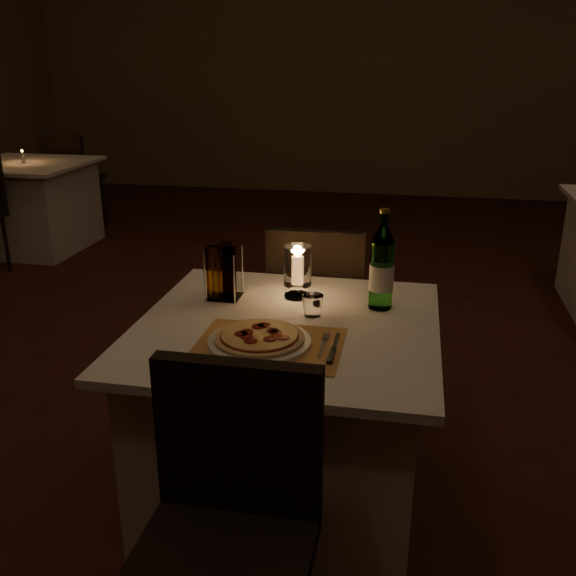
% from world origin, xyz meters
% --- Properties ---
extents(floor, '(8.00, 10.00, 0.02)m').
position_xyz_m(floor, '(0.00, 0.00, -0.01)').
color(floor, '#401B14').
rests_on(floor, ground).
extents(wall_back, '(8.00, 0.02, 3.00)m').
position_xyz_m(wall_back, '(0.00, 5.01, 1.50)').
color(wall_back, '#87714E').
rests_on(wall_back, ground).
extents(main_table, '(1.00, 1.00, 0.74)m').
position_xyz_m(main_table, '(0.22, -0.85, 0.37)').
color(main_table, white).
rests_on(main_table, ground).
extents(chair_near, '(0.42, 0.42, 0.90)m').
position_xyz_m(chair_near, '(0.22, -1.56, 0.55)').
color(chair_near, black).
rests_on(chair_near, ground).
extents(chair_far, '(0.42, 0.42, 0.90)m').
position_xyz_m(chair_far, '(0.22, -0.13, 0.55)').
color(chair_far, black).
rests_on(chair_far, ground).
extents(placemat, '(0.45, 0.34, 0.00)m').
position_xyz_m(placemat, '(0.20, -1.03, 0.74)').
color(placemat, '#C18643').
rests_on(placemat, main_table).
extents(plate, '(0.32, 0.32, 0.01)m').
position_xyz_m(plate, '(0.17, -1.03, 0.75)').
color(plate, white).
rests_on(plate, placemat).
extents(pizza, '(0.28, 0.28, 0.02)m').
position_xyz_m(pizza, '(0.17, -1.03, 0.77)').
color(pizza, '#D8B77F').
rests_on(pizza, plate).
extents(fork, '(0.02, 0.18, 0.00)m').
position_xyz_m(fork, '(0.36, -0.99, 0.75)').
color(fork, silver).
rests_on(fork, placemat).
extents(knife, '(0.02, 0.22, 0.01)m').
position_xyz_m(knife, '(0.40, -1.05, 0.75)').
color(knife, black).
rests_on(knife, placemat).
extents(tumbler, '(0.08, 0.08, 0.08)m').
position_xyz_m(tumbler, '(0.29, -0.76, 0.78)').
color(tumbler, white).
rests_on(tumbler, main_table).
extents(water_bottle, '(0.09, 0.09, 0.36)m').
position_xyz_m(water_bottle, '(0.51, -0.64, 0.88)').
color(water_bottle, '#5FAF5E').
rests_on(water_bottle, main_table).
extents(hurricane_candle, '(0.10, 0.10, 0.20)m').
position_xyz_m(hurricane_candle, '(0.21, -0.59, 0.86)').
color(hurricane_candle, white).
rests_on(hurricane_candle, main_table).
extents(cruet_caddy, '(0.12, 0.12, 0.21)m').
position_xyz_m(cruet_caddy, '(-0.06, -0.67, 0.84)').
color(cruet_caddy, white).
rests_on(cruet_caddy, main_table).
extents(neighbor_table_left, '(1.00, 1.00, 0.74)m').
position_xyz_m(neighbor_table_left, '(-2.62, 2.09, 0.37)').
color(neighbor_table_left, white).
rests_on(neighbor_table_left, ground).
extents(neighbor_chair_lb, '(0.42, 0.42, 0.90)m').
position_xyz_m(neighbor_chair_lb, '(-2.62, 2.80, 0.55)').
color(neighbor_chair_lb, black).
rests_on(neighbor_chair_lb, ground).
extents(neighbor_candle_left, '(0.03, 0.03, 0.11)m').
position_xyz_m(neighbor_candle_left, '(-2.62, 2.09, 0.79)').
color(neighbor_candle_left, white).
rests_on(neighbor_candle_left, neighbor_table_left).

